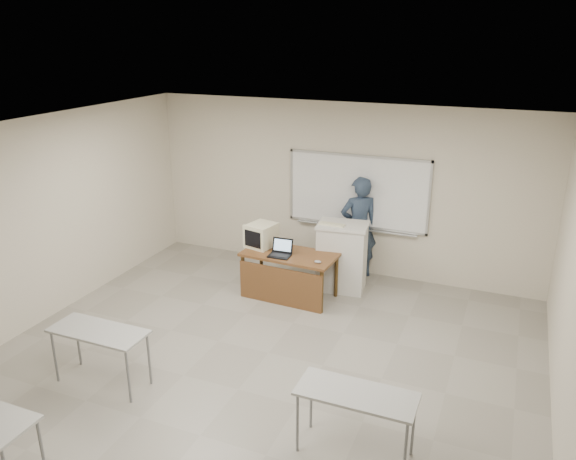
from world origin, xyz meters
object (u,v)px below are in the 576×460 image
at_px(podium, 342,257).
at_px(laptop, 281,252).
at_px(mouse, 318,262).
at_px(presenter, 359,227).
at_px(instructor_desk, 287,267).
at_px(crt_monitor, 262,235).
at_px(whiteboard, 357,192).
at_px(keyboard, 332,224).

bearing_deg(podium, laptop, -144.83).
relative_size(mouse, presenter, 0.06).
distance_m(instructor_desk, podium, 0.99).
bearing_deg(instructor_desk, podium, 48.83).
height_order(podium, presenter, presenter).
distance_m(crt_monitor, laptop, 0.53).
relative_size(crt_monitor, presenter, 0.26).
xyz_separation_m(whiteboard, presenter, (0.09, -0.14, -0.58)).
relative_size(podium, crt_monitor, 2.46).
distance_m(laptop, keyboard, 0.95).
bearing_deg(whiteboard, podium, -90.77).
bearing_deg(mouse, presenter, 76.63).
bearing_deg(podium, crt_monitor, -166.38).
xyz_separation_m(crt_monitor, presenter, (1.34, 1.11, -0.04)).
distance_m(instructor_desk, laptop, 0.27).
bearing_deg(laptop, presenter, 54.14).
xyz_separation_m(whiteboard, instructor_desk, (-0.70, -1.48, -0.93)).
height_order(laptop, presenter, presenter).
xyz_separation_m(instructor_desk, mouse, (0.55, -0.09, 0.22)).
distance_m(instructor_desk, crt_monitor, 0.71).
bearing_deg(keyboard, crt_monitor, -160.38).
height_order(instructor_desk, crt_monitor, crt_monitor).
bearing_deg(mouse, keyboard, 86.83).
bearing_deg(presenter, laptop, 25.11).
distance_m(podium, keyboard, 0.61).
distance_m(instructor_desk, keyboard, 1.00).
distance_m(instructor_desk, presenter, 1.59).
bearing_deg(whiteboard, laptop, -118.20).
height_order(instructor_desk, presenter, presenter).
height_order(instructor_desk, mouse, mouse).
xyz_separation_m(crt_monitor, laptop, (0.45, -0.25, -0.13)).
relative_size(crt_monitor, laptop, 1.38).
xyz_separation_m(mouse, keyboard, (-0.01, 0.68, 0.39)).
distance_m(podium, crt_monitor, 1.38).
bearing_deg(whiteboard, presenter, -58.22).
bearing_deg(presenter, instructor_desk, 27.96).
distance_m(crt_monitor, keyboard, 1.17).
bearing_deg(crt_monitor, keyboard, 30.64).
xyz_separation_m(laptop, presenter, (0.89, 1.35, 0.09)).
relative_size(keyboard, presenter, 0.23).
height_order(keyboard, presenter, presenter).
height_order(podium, laptop, podium).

